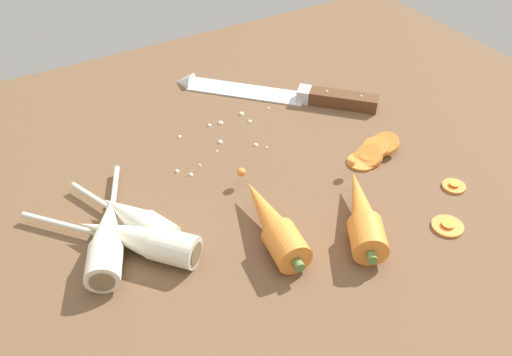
# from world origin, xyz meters

# --- Properties ---
(ground_plane) EXTENTS (1.20, 0.90, 0.04)m
(ground_plane) POSITION_xyz_m (0.00, 0.00, -0.02)
(ground_plane) COLOR brown
(chefs_knife) EXTENTS (0.27, 0.27, 0.04)m
(chefs_knife) POSITION_xyz_m (0.14, 0.17, 0.01)
(chefs_knife) COLOR silver
(chefs_knife) RESTS_ON ground_plane
(whole_carrot) EXTENTS (0.06, 0.19, 0.04)m
(whole_carrot) POSITION_xyz_m (-0.03, -0.11, 0.02)
(whole_carrot) COLOR orange
(whole_carrot) RESTS_ON ground_plane
(whole_carrot_second) EXTENTS (0.11, 0.16, 0.04)m
(whole_carrot_second) POSITION_xyz_m (0.07, -0.15, 0.02)
(whole_carrot_second) COLOR orange
(whole_carrot_second) RESTS_ON ground_plane
(parsnip_front) EXTENTS (0.09, 0.18, 0.04)m
(parsnip_front) POSITION_xyz_m (-0.17, -0.02, 0.02)
(parsnip_front) COLOR silver
(parsnip_front) RESTS_ON ground_plane
(parsnip_mid_left) EXTENTS (0.11, 0.20, 0.04)m
(parsnip_mid_left) POSITION_xyz_m (-0.21, -0.03, 0.02)
(parsnip_mid_left) COLOR silver
(parsnip_mid_left) RESTS_ON ground_plane
(parsnip_mid_right) EXTENTS (0.17, 0.19, 0.04)m
(parsnip_mid_right) POSITION_xyz_m (-0.18, -0.05, 0.02)
(parsnip_mid_right) COLOR silver
(parsnip_mid_right) RESTS_ON ground_plane
(carrot_slice_stack) EXTENTS (0.09, 0.05, 0.03)m
(carrot_slice_stack) POSITION_xyz_m (0.18, -0.05, 0.01)
(carrot_slice_stack) COLOR orange
(carrot_slice_stack) RESTS_ON ground_plane
(carrot_slice_stray_near) EXTENTS (0.03, 0.03, 0.01)m
(carrot_slice_stray_near) POSITION_xyz_m (0.23, -0.16, 0.00)
(carrot_slice_stray_near) COLOR orange
(carrot_slice_stray_near) RESTS_ON ground_plane
(carrot_slice_stray_mid) EXTENTS (0.04, 0.04, 0.01)m
(carrot_slice_stray_mid) POSITION_xyz_m (0.17, -0.21, 0.00)
(carrot_slice_stray_mid) COLOR orange
(carrot_slice_stray_mid) RESTS_ON ground_plane
(mince_crumbs) EXTENTS (0.20, 0.11, 0.01)m
(mince_crumbs) POSITION_xyz_m (0.02, 0.11, 0.00)
(mince_crumbs) COLOR silver
(mince_crumbs) RESTS_ON ground_plane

